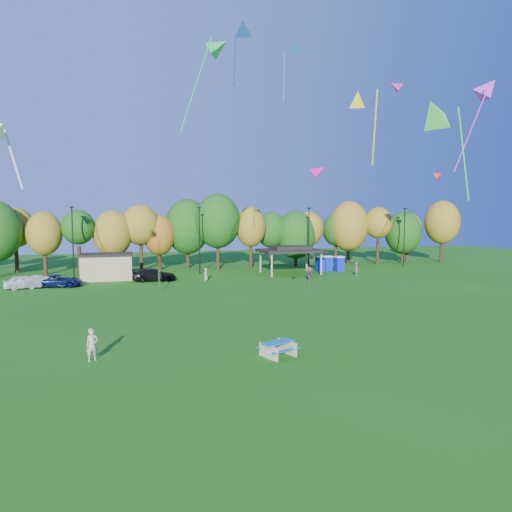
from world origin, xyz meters
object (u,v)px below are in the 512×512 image
object	(u,v)px
porta_potties	(329,264)
car_b	(43,281)
kite_flyer	(92,345)
car_c	(60,281)
car_d	(154,275)
picnic_table	(278,348)
car_a	(26,282)

from	to	relation	value
porta_potties	car_b	xyz separation A→B (m)	(-36.78, -4.63, -0.39)
porta_potties	kite_flyer	world-z (taller)	porta_potties
porta_potties	car_c	world-z (taller)	porta_potties
car_b	car_d	size ratio (longest dim) A/B	0.82
car_b	car_d	distance (m)	12.21
picnic_table	car_b	size ratio (longest dim) A/B	0.55
picnic_table	car_b	distance (m)	34.90
porta_potties	car_a	bearing A→B (deg)	-172.85
car_a	car_b	bearing A→B (deg)	-98.71
car_b	car_c	xyz separation A→B (m)	(1.67, 0.01, -0.02)
car_a	car_d	size ratio (longest dim) A/B	0.86
picnic_table	car_d	world-z (taller)	car_d
car_a	car_d	world-z (taller)	car_a
car_a	car_c	bearing A→B (deg)	-101.70
car_a	car_c	xyz separation A→B (m)	(3.37, 0.20, -0.08)
picnic_table	car_a	distance (m)	35.59
picnic_table	car_b	bearing A→B (deg)	97.69
car_b	picnic_table	bearing A→B (deg)	-170.42
kite_flyer	car_b	bearing A→B (deg)	80.48
car_a	car_c	distance (m)	3.38
picnic_table	car_a	size ratio (longest dim) A/B	0.53
kite_flyer	car_c	world-z (taller)	kite_flyer
car_c	porta_potties	bearing A→B (deg)	-72.66
kite_flyer	car_c	bearing A→B (deg)	77.27
car_b	car_c	distance (m)	1.67
car_a	car_d	distance (m)	13.93
car_c	car_d	size ratio (longest dim) A/B	0.94
kite_flyer	car_a	bearing A→B (deg)	83.79
car_b	car_a	bearing A→B (deg)	77.27
porta_potties	picnic_table	world-z (taller)	porta_potties
porta_potties	car_d	bearing A→B (deg)	-173.24
car_c	picnic_table	bearing A→B (deg)	-143.85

